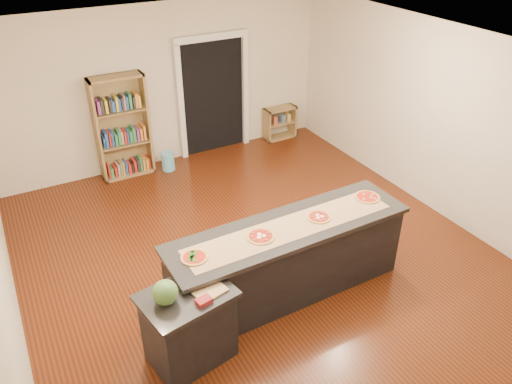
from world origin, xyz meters
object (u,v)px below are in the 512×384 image
waste_bin (168,161)px  watermelon (165,292)px  low_shelf (280,123)px  kitchen_island (288,260)px  bookshelf (122,127)px  side_counter (189,326)px

waste_bin → watermelon: size_ratio=1.34×
waste_bin → low_shelf: bearing=4.9°
kitchen_island → watermelon: watermelon is taller
kitchen_island → bookshelf: bearing=101.4°
side_counter → bookshelf: 4.37m
kitchen_island → low_shelf: size_ratio=4.60×
waste_bin → kitchen_island: bearing=-87.2°
low_shelf → watermelon: 5.89m
waste_bin → bookshelf: bearing=164.2°
bookshelf → waste_bin: bookshelf is taller
waste_bin → watermelon: 4.46m
bookshelf → low_shelf: 3.18m
kitchen_island → waste_bin: size_ratio=8.91×
bookshelf → watermelon: bookshelf is taller
kitchen_island → bookshelf: (-0.85, 3.92, 0.40)m
waste_bin → watermelon: bearing=-109.5°
side_counter → bookshelf: size_ratio=0.50×
side_counter → watermelon: size_ratio=3.59×
side_counter → watermelon: 0.60m
bookshelf → side_counter: bearing=-97.7°
kitchen_island → waste_bin: kitchen_island is taller
bookshelf → low_shelf: bookshelf is taller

